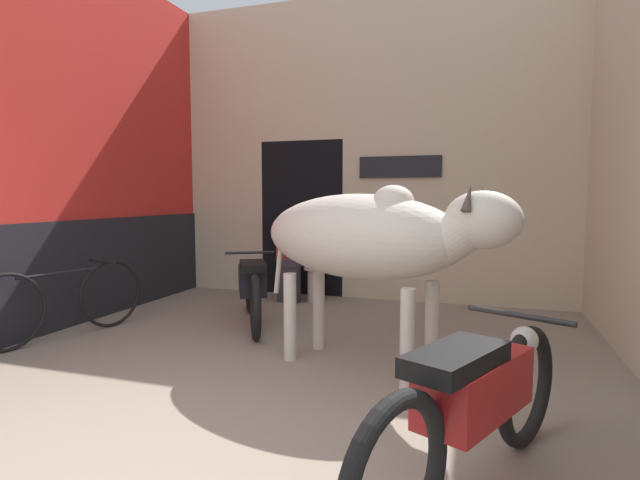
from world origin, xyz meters
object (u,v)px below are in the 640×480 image
at_px(bicycle, 64,301).
at_px(plastic_stool, 316,283).
at_px(motorcycle_far, 252,286).
at_px(shopkeeper_seated, 292,251).
at_px(motorcycle_near, 474,401).
at_px(cow, 369,237).

relative_size(bicycle, plastic_stool, 3.70).
relative_size(motorcycle_far, plastic_stool, 3.53).
bearing_deg(plastic_stool, shopkeeper_seated, -179.38).
distance_m(motorcycle_near, shopkeeper_seated, 4.61).
xyz_separation_m(cow, shopkeeper_seated, (-1.60, 2.38, -0.42)).
distance_m(motorcycle_far, shopkeeper_seated, 1.37).
bearing_deg(cow, bicycle, -179.16).
relative_size(cow, bicycle, 1.29).
xyz_separation_m(shopkeeper_seated, plastic_stool, (0.35, 0.00, -0.42)).
distance_m(bicycle, plastic_stool, 3.06).
relative_size(cow, motorcycle_far, 1.36).
height_order(motorcycle_far, bicycle, motorcycle_far).
height_order(cow, motorcycle_near, cow).
relative_size(cow, plastic_stool, 4.79).
distance_m(motorcycle_far, plastic_stool, 1.40).
relative_size(motorcycle_near, shopkeeper_seated, 1.43).
xyz_separation_m(bicycle, shopkeeper_seated, (1.50, 2.42, 0.30)).
bearing_deg(shopkeeper_seated, plastic_stool, 0.62).
bearing_deg(bicycle, cow, 0.84).
bearing_deg(plastic_stool, motorcycle_near, -61.71).
height_order(cow, motorcycle_far, cow).
relative_size(motorcycle_near, bicycle, 1.04).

